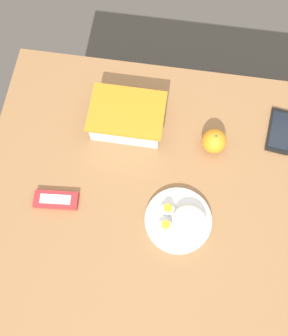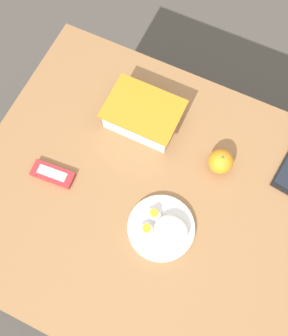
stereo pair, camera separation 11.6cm
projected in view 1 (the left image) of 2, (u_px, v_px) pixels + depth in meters
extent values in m
plane|color=#4C4742|center=(162.00, 239.00, 1.84)|extent=(10.00, 10.00, 0.00)
cube|color=#996B42|center=(171.00, 200.00, 1.17)|extent=(1.15, 0.90, 0.03)
cylinder|color=brown|center=(9.00, 311.00, 1.41)|extent=(0.05, 0.05, 0.69)
cylinder|color=brown|center=(56.00, 116.00, 1.67)|extent=(0.05, 0.05, 0.69)
cube|color=white|center=(127.00, 118.00, 1.21)|extent=(0.21, 0.15, 0.08)
cube|color=#CCBC84|center=(128.00, 121.00, 1.22)|extent=(0.19, 0.13, 0.04)
cube|color=orange|center=(127.00, 111.00, 1.17)|extent=(0.22, 0.16, 0.01)
ellipsoid|color=gray|center=(110.00, 113.00, 1.22)|extent=(0.05, 0.06, 0.02)
ellipsoid|color=gray|center=(145.00, 124.00, 1.20)|extent=(0.06, 0.05, 0.02)
sphere|color=orange|center=(214.00, 141.00, 1.18)|extent=(0.07, 0.07, 0.07)
cylinder|color=#4C662D|center=(216.00, 136.00, 1.15)|extent=(0.01, 0.01, 0.00)
cylinder|color=white|center=(178.00, 220.00, 1.13)|extent=(0.19, 0.19, 0.02)
ellipsoid|color=white|center=(189.00, 220.00, 1.10)|extent=(0.10, 0.09, 0.04)
ellipsoid|color=white|center=(166.00, 226.00, 1.10)|extent=(0.04, 0.04, 0.02)
cylinder|color=#F4A823|center=(166.00, 225.00, 1.09)|extent=(0.02, 0.02, 0.01)
ellipsoid|color=white|center=(168.00, 209.00, 1.12)|extent=(0.04, 0.04, 0.02)
cylinder|color=#F4A823|center=(168.00, 208.00, 1.11)|extent=(0.02, 0.02, 0.01)
cube|color=#B7282D|center=(56.00, 200.00, 1.15)|extent=(0.13, 0.06, 0.02)
cube|color=white|center=(55.00, 199.00, 1.14)|extent=(0.09, 0.04, 0.00)
cube|color=black|center=(280.00, 131.00, 1.23)|extent=(0.09, 0.16, 0.01)
cube|color=black|center=(280.00, 130.00, 1.22)|extent=(0.07, 0.13, 0.00)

